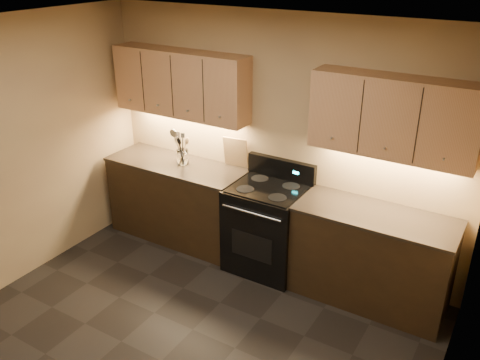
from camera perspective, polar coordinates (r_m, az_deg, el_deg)
name	(u,v)px	position (r m, az deg, el deg)	size (l,w,h in m)	color
ceiling	(134,40)	(3.30, -11.83, 15.10)	(4.00, 4.00, 0.00)	silver
wall_back	(277,142)	(5.25, 4.20, 4.29)	(4.00, 0.04, 2.60)	tan
wall_right	(437,320)	(3.01, 21.22, -14.48)	(0.04, 4.00, 2.60)	tan
counter_left	(178,200)	(5.90, -6.95, -2.28)	(1.62, 0.62, 0.93)	black
counter_right	(371,257)	(4.99, 14.52, -8.39)	(1.46, 0.62, 0.93)	black
stove	(268,227)	(5.30, 3.11, -5.24)	(0.76, 0.68, 1.14)	black
upper_cab_left	(181,83)	(5.54, -6.69, 10.72)	(1.60, 0.30, 0.70)	tan
upper_cab_right	(394,117)	(4.56, 16.87, 6.77)	(1.44, 0.30, 0.70)	tan
outlet_plate	(177,136)	(5.97, -7.07, 4.88)	(0.09, 0.01, 0.12)	#B2B5BA
utensil_crock	(183,157)	(5.66, -6.46, 2.55)	(0.16, 0.16, 0.16)	white
cutting_board	(236,152)	(5.50, -0.49, 3.14)	(0.27, 0.02, 0.35)	tan
wooden_spoon	(180,150)	(5.64, -6.71, 3.41)	(0.06, 0.06, 0.29)	tan
black_spoon	(183,149)	(5.63, -6.44, 3.48)	(0.06, 0.06, 0.31)	black
black_turner	(182,149)	(5.59, -6.53, 3.51)	(0.08, 0.08, 0.34)	black
steel_spatula	(184,147)	(5.59, -6.31, 3.70)	(0.08, 0.08, 0.37)	silver
steel_skimmer	(183,147)	(5.60, -6.38, 3.72)	(0.09, 0.09, 0.38)	silver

